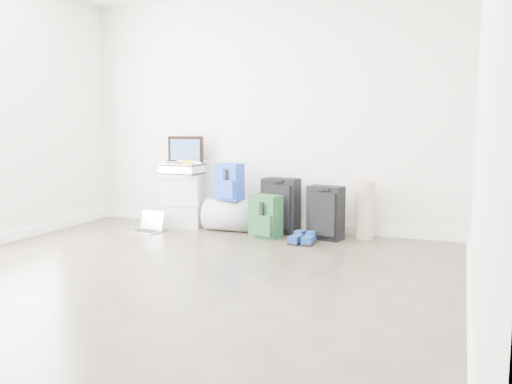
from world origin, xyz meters
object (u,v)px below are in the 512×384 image
at_px(boxes_stack, 183,201).
at_px(carry_on, 325,213).
at_px(large_suitcase, 281,206).
at_px(briefcase, 182,169).
at_px(laptop, 149,227).
at_px(duffel_bag, 230,215).

bearing_deg(boxes_stack, carry_on, -19.10).
distance_m(boxes_stack, carry_on, 1.76).
height_order(boxes_stack, large_suitcase, boxes_stack).
distance_m(briefcase, carry_on, 1.81).
xyz_separation_m(briefcase, laptop, (-0.22, -0.41, -0.64)).
bearing_deg(carry_on, large_suitcase, 176.50).
height_order(large_suitcase, laptop, large_suitcase).
distance_m(boxes_stack, briefcase, 0.38).
bearing_deg(duffel_bag, large_suitcase, 8.26).
height_order(briefcase, laptop, briefcase).
bearing_deg(boxes_stack, large_suitcase, -13.28).
distance_m(boxes_stack, duffel_bag, 0.65).
relative_size(briefcase, laptop, 1.26).
xyz_separation_m(boxes_stack, briefcase, (-0.00, 0.00, 0.38)).
relative_size(boxes_stack, large_suitcase, 1.02).
relative_size(boxes_stack, duffel_bag, 1.08).
distance_m(briefcase, laptop, 0.79).
relative_size(large_suitcase, carry_on, 1.08).
xyz_separation_m(boxes_stack, duffel_bag, (0.63, -0.02, -0.14)).
xyz_separation_m(boxes_stack, laptop, (-0.22, -0.41, -0.26)).
bearing_deg(laptop, large_suitcase, 27.77).
relative_size(duffel_bag, large_suitcase, 0.94).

